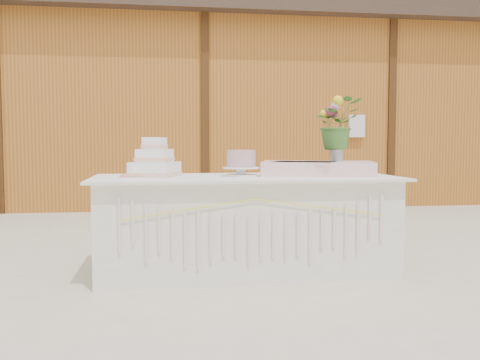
% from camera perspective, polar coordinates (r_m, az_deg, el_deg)
% --- Properties ---
extents(ground, '(80.00, 80.00, 0.00)m').
position_cam_1_polar(ground, '(4.36, 0.58, -9.76)').
color(ground, beige).
rests_on(ground, ground).
extents(barn, '(12.60, 4.60, 3.30)m').
position_cam_1_polar(barn, '(10.22, -4.72, 7.58)').
color(barn, '#AD6024').
rests_on(barn, ground).
extents(cake_table, '(2.40, 1.00, 0.77)m').
position_cam_1_polar(cake_table, '(4.28, 0.59, -4.73)').
color(cake_table, white).
rests_on(cake_table, ground).
extents(wedding_cake, '(0.44, 0.44, 0.31)m').
position_cam_1_polar(wedding_cake, '(4.30, -9.08, 1.79)').
color(wedding_cake, white).
rests_on(wedding_cake, cake_table).
extents(pink_cake_stand, '(0.29, 0.29, 0.21)m').
position_cam_1_polar(pink_cake_stand, '(4.23, 0.12, 1.97)').
color(pink_cake_stand, white).
rests_on(pink_cake_stand, cake_table).
extents(satin_runner, '(1.00, 0.74, 0.11)m').
position_cam_1_polar(satin_runner, '(4.44, 8.27, 1.25)').
color(satin_runner, '#FCCECB').
rests_on(satin_runner, cake_table).
extents(flower_vase, '(0.11, 0.11, 0.14)m').
position_cam_1_polar(flower_vase, '(4.53, 10.23, 2.91)').
color(flower_vase, silver).
rests_on(flower_vase, satin_runner).
extents(bouquet, '(0.48, 0.45, 0.43)m').
position_cam_1_polar(bouquet, '(4.53, 10.28, 6.56)').
color(bouquet, '#3D6F2C').
rests_on(bouquet, flower_vase).
extents(loose_flowers, '(0.19, 0.33, 0.02)m').
position_cam_1_polar(loose_flowers, '(4.25, -12.21, 0.42)').
color(loose_flowers, pink).
rests_on(loose_flowers, cake_table).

